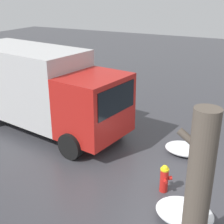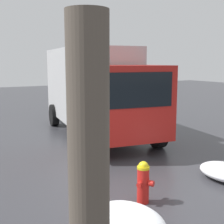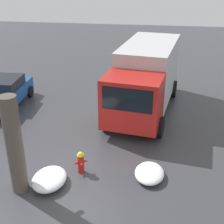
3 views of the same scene
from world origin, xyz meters
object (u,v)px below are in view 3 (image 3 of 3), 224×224
(tree_trunk, at_px, (15,146))
(parked_car, at_px, (4,92))
(delivery_truck, at_px, (146,76))
(fire_hydrant, at_px, (81,162))

(tree_trunk, bearing_deg, parked_car, 29.46)
(delivery_truck, bearing_deg, fire_hydrant, 80.26)
(fire_hydrant, distance_m, parked_car, 7.25)
(fire_hydrant, bearing_deg, parked_car, -165.02)
(delivery_truck, bearing_deg, parked_car, 14.00)
(tree_trunk, distance_m, parked_car, 7.20)
(fire_hydrant, bearing_deg, delivery_truck, 130.62)
(tree_trunk, relative_size, delivery_truck, 0.45)
(delivery_truck, distance_m, parked_car, 7.20)
(delivery_truck, xyz_separation_m, parked_car, (-0.68, 7.10, -0.98))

